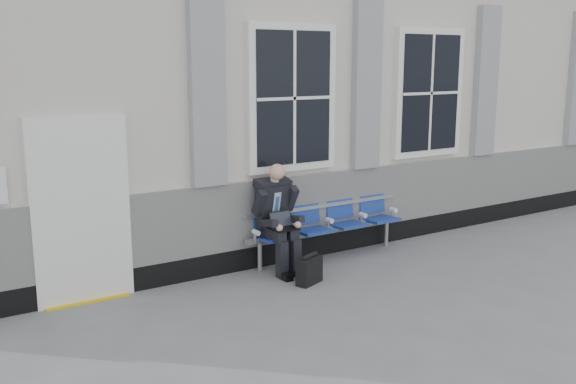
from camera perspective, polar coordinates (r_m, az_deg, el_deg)
ground at (r=9.34m, az=16.59°, el=-5.95°), size 70.00×70.00×0.00m
station_building at (r=11.48m, az=3.88°, el=9.00°), size 14.40×4.40×4.49m
bench at (r=9.03m, az=3.43°, el=-2.44°), size 2.60×0.47×0.91m
businessman at (r=8.38m, az=-0.99°, el=-1.95°), size 0.58×0.77×1.44m
briefcase at (r=8.05m, az=1.91°, el=-6.94°), size 0.41×0.29×0.39m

